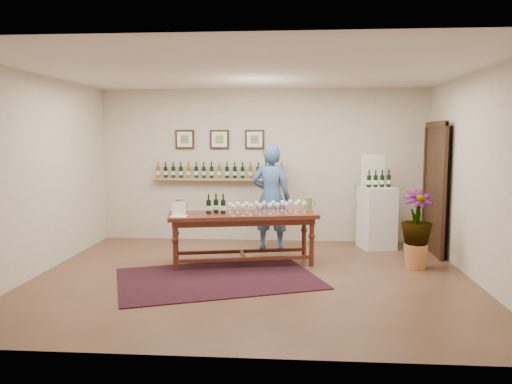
# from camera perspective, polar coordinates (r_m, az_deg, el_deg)

# --- Properties ---
(ground) EXTENTS (6.00, 6.00, 0.00)m
(ground) POSITION_cam_1_polar(r_m,az_deg,el_deg) (6.98, -0.50, -9.75)
(ground) COLOR #4E3722
(ground) RESTS_ON ground
(room_shell) EXTENTS (6.00, 6.00, 6.00)m
(room_shell) POSITION_cam_1_polar(r_m,az_deg,el_deg) (8.72, 14.52, 0.79)
(room_shell) COLOR beige
(room_shell) RESTS_ON ground
(rug) EXTENTS (3.10, 2.58, 0.01)m
(rug) POSITION_cam_1_polar(r_m,az_deg,el_deg) (6.94, -4.37, -9.81)
(rug) COLOR #47120C
(rug) RESTS_ON ground
(tasting_table) EXTENTS (2.32, 1.15, 0.79)m
(tasting_table) POSITION_cam_1_polar(r_m,az_deg,el_deg) (7.54, -1.52, -3.32)
(tasting_table) COLOR #482312
(tasting_table) RESTS_ON ground
(table_glasses) EXTENTS (1.31, 0.74, 0.18)m
(table_glasses) POSITION_cam_1_polar(r_m,az_deg,el_deg) (7.52, 1.26, -1.74)
(table_glasses) COLOR white
(table_glasses) RESTS_ON tasting_table
(table_bottles) EXTENTS (0.27, 0.18, 0.27)m
(table_bottles) POSITION_cam_1_polar(r_m,az_deg,el_deg) (7.49, -4.60, -1.44)
(table_bottles) COLOR black
(table_bottles) RESTS_ON tasting_table
(pitcher_left) EXTENTS (0.18, 0.18, 0.23)m
(pitcher_left) POSITION_cam_1_polar(r_m,az_deg,el_deg) (7.50, -8.70, -1.64)
(pitcher_left) COLOR olive
(pitcher_left) RESTS_ON tasting_table
(pitcher_right) EXTENTS (0.17, 0.17, 0.22)m
(pitcher_right) POSITION_cam_1_polar(r_m,az_deg,el_deg) (7.76, 5.99, -1.39)
(pitcher_right) COLOR olive
(pitcher_right) RESTS_ON tasting_table
(menu_card) EXTENTS (0.24, 0.18, 0.21)m
(menu_card) POSITION_cam_1_polar(r_m,az_deg,el_deg) (7.33, -8.81, -1.91)
(menu_card) COLOR white
(menu_card) RESTS_ON tasting_table
(display_pedestal) EXTENTS (0.65, 0.65, 1.07)m
(display_pedestal) POSITION_cam_1_polar(r_m,az_deg,el_deg) (8.90, 13.64, -2.88)
(display_pedestal) COLOR white
(display_pedestal) RESTS_ON ground
(pedestal_bottles) EXTENTS (0.28, 0.14, 0.27)m
(pedestal_bottles) POSITION_cam_1_polar(r_m,az_deg,el_deg) (8.78, 13.87, 1.40)
(pedestal_bottles) COLOR black
(pedestal_bottles) RESTS_ON display_pedestal
(info_sign) EXTENTS (0.42, 0.13, 0.59)m
(info_sign) POSITION_cam_1_polar(r_m,az_deg,el_deg) (8.93, 13.23, 2.52)
(info_sign) COLOR white
(info_sign) RESTS_ON display_pedestal
(potted_plant) EXTENTS (0.53, 0.53, 1.00)m
(potted_plant) POSITION_cam_1_polar(r_m,az_deg,el_deg) (7.68, 17.88, -4.09)
(potted_plant) COLOR #C27840
(potted_plant) RESTS_ON ground
(person) EXTENTS (0.71, 0.52, 1.80)m
(person) POSITION_cam_1_polar(r_m,az_deg,el_deg) (8.53, 1.73, -0.59)
(person) COLOR #3C5E8D
(person) RESTS_ON ground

